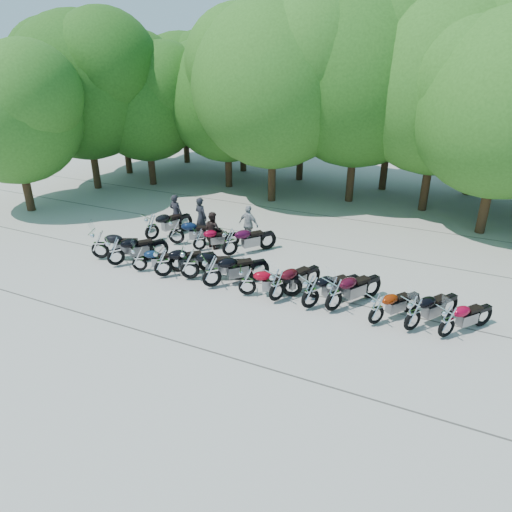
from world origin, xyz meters
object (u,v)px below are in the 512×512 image
at_px(motorcycle_12, 448,321).
at_px(rider_2, 249,224).
at_px(rider_3, 201,217).
at_px(motorcycle_16, 230,241).
at_px(motorcycle_1, 115,251).
at_px(rider_0, 176,213).
at_px(motorcycle_5, 212,271).
at_px(motorcycle_9, 334,294).
at_px(motorcycle_7, 277,284).
at_px(motorcycle_6, 247,281).
at_px(motorcycle_4, 190,263).
at_px(motorcycle_0, 99,244).
at_px(motorcycle_14, 176,231).
at_px(motorcycle_8, 311,291).
at_px(motorcycle_3, 163,261).
at_px(motorcycle_13, 152,226).
at_px(motorcycle_2, 139,259).
at_px(motorcycle_11, 413,313).
at_px(rider_1, 213,230).
at_px(motorcycle_10, 377,308).
at_px(motorcycle_15, 199,239).

height_order(motorcycle_12, rider_2, rider_2).
bearing_deg(rider_3, motorcycle_16, 163.73).
xyz_separation_m(motorcycle_1, rider_0, (-0.01, 4.33, 0.23)).
relative_size(motorcycle_5, rider_2, 1.44).
xyz_separation_m(motorcycle_5, motorcycle_9, (4.50, 0.27, -0.01)).
bearing_deg(motorcycle_7, motorcycle_9, -150.20).
relative_size(motorcycle_6, motorcycle_12, 1.00).
relative_size(motorcycle_4, motorcycle_12, 1.15).
height_order(motorcycle_1, rider_0, rider_0).
distance_m(motorcycle_0, motorcycle_14, 3.33).
bearing_deg(motorcycle_6, motorcycle_12, -113.55).
distance_m(motorcycle_9, motorcycle_12, 3.52).
bearing_deg(motorcycle_6, motorcycle_7, -112.23).
xyz_separation_m(motorcycle_4, motorcycle_8, (4.83, -0.11, -0.02)).
distance_m(rider_2, rider_3, 2.37).
bearing_deg(motorcycle_3, motorcycle_13, -0.63).
bearing_deg(rider_2, motorcycle_13, 33.88).
xyz_separation_m(motorcycle_12, rider_0, (-12.48, 4.06, 0.31)).
bearing_deg(motorcycle_9, motorcycle_13, 15.70).
bearing_deg(motorcycle_2, motorcycle_11, -116.00).
distance_m(rider_1, rider_3, 1.48).
bearing_deg(motorcycle_2, rider_3, -29.61).
bearing_deg(motorcycle_2, motorcycle_4, -110.62).
bearing_deg(motorcycle_0, motorcycle_9, -113.10).
height_order(motorcycle_7, rider_0, rider_0).
xyz_separation_m(motorcycle_1, motorcycle_3, (2.32, -0.01, -0.01)).
bearing_deg(motorcycle_12, motorcycle_5, 40.35).
distance_m(motorcycle_6, rider_3, 6.23).
distance_m(motorcycle_16, rider_3, 2.82).
xyz_separation_m(motorcycle_1, motorcycle_8, (8.19, 0.14, -0.00)).
bearing_deg(motorcycle_14, motorcycle_0, 119.91).
bearing_deg(motorcycle_4, motorcycle_6, -121.79).
xyz_separation_m(motorcycle_2, rider_1, (1.35, 3.42, 0.24)).
xyz_separation_m(motorcycle_12, rider_3, (-11.10, 4.07, 0.32)).
xyz_separation_m(motorcycle_5, rider_0, (-4.46, 4.29, 0.21)).
distance_m(motorcycle_5, motorcycle_11, 7.04).
distance_m(motorcycle_6, motorcycle_16, 3.49).
bearing_deg(rider_2, motorcycle_14, 41.29).
distance_m(motorcycle_11, motorcycle_12, 0.99).
bearing_deg(motorcycle_10, motorcycle_15, 16.94).
distance_m(motorcycle_3, motorcycle_13, 3.92).
relative_size(motorcycle_1, motorcycle_11, 1.03).
distance_m(motorcycle_8, motorcycle_10, 2.21).
xyz_separation_m(motorcycle_8, motorcycle_11, (3.30, 0.06, -0.02)).
height_order(motorcycle_10, rider_2, rider_2).
distance_m(motorcycle_6, motorcycle_14, 5.72).
bearing_deg(rider_0, motorcycle_14, 129.09).
bearing_deg(motorcycle_3, motorcycle_10, -132.84).
relative_size(motorcycle_0, motorcycle_16, 1.03).
height_order(motorcycle_3, rider_3, rider_3).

